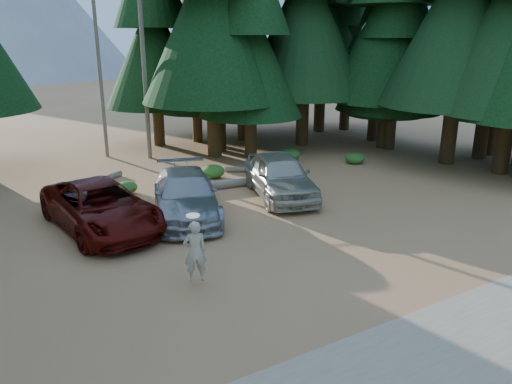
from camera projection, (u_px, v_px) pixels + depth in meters
ground at (278, 252)px, 15.92m from camera, size 160.00×160.00×0.00m
gravel_strip at (445, 362)px, 10.59m from camera, size 26.00×3.50×0.01m
forest_belt_north at (134, 158)px, 28.22m from camera, size 36.00×7.00×22.00m
forest_belt_east at (479, 164)px, 26.75m from camera, size 6.00×22.00×22.00m
snag_front at (143, 47)px, 26.40m from camera, size 0.24×0.24×12.00m
snag_back at (99, 67)px, 26.96m from camera, size 0.20×0.20×10.00m
red_pickup at (101, 207)px, 17.62m from camera, size 3.50×6.34×1.68m
silver_minivan_center at (186, 195)px, 18.94m from camera, size 4.07×6.21×1.67m
silver_minivan_right at (280, 175)px, 21.19m from camera, size 3.66×5.86×1.86m
frisbee_player at (195, 251)px, 13.47m from camera, size 0.71×0.55×1.91m
log_left at (92, 183)px, 22.86m from camera, size 3.40×2.40×0.28m
log_mid at (257, 170)px, 25.15m from camera, size 2.84×2.03×0.27m
log_right at (239, 183)px, 22.80m from camera, size 5.72×1.09×0.37m
shrub_far_left at (64, 189)px, 21.43m from camera, size 1.09×1.09×0.60m
shrub_left at (126, 187)px, 21.82m from camera, size 0.95×0.95×0.52m
shrub_center_left at (102, 204)px, 19.58m from camera, size 1.13×1.13×0.62m
shrub_center_right at (190, 173)px, 24.01m from camera, size 0.99×0.99×0.54m
shrub_right at (213, 171)px, 24.20m from camera, size 1.15×1.15×0.63m
shrub_far_right at (290, 155)px, 27.58m from camera, size 1.15×1.15×0.63m
shrub_edge_east at (355, 158)px, 26.87m from camera, size 1.05×1.05×0.58m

